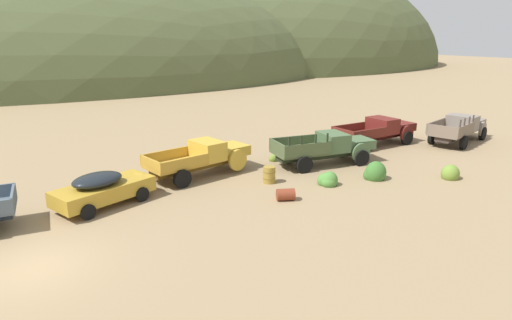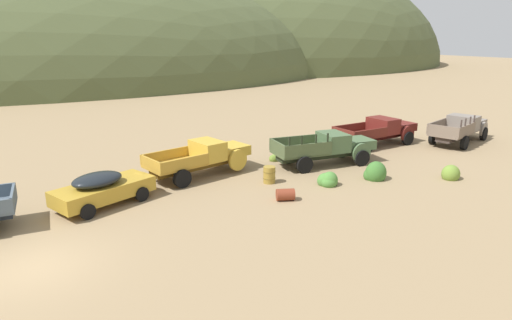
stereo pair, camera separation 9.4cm
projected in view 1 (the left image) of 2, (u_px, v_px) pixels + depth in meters
The scene contains 15 objects.
ground_plane at pixel (34, 268), 14.69m from camera, with size 300.00×300.00×0.00m, color #937A56.
hill_distant at pixel (79, 80), 74.94m from camera, with size 95.05×53.34×38.09m, color #4C5633.
hill_center at pixel (266, 66), 108.99m from camera, with size 100.89×63.88×50.38m, color #4C5633.
car_mustard at pixel (106, 187), 20.02m from camera, with size 4.99×3.20×1.57m.
truck_faded_yellow at pixel (206, 157), 24.35m from camera, with size 6.24×3.16×1.89m.
truck_weathered_green at pixel (331, 148), 26.30m from camera, with size 6.47×3.13×2.16m.
truck_oxblood at pixel (381, 131), 31.00m from camera, with size 6.40×2.52×1.89m.
truck_primer_gray at pixel (461, 128), 31.96m from camera, with size 6.60×3.65×2.16m.
oil_drum_tipped at pixel (286, 195), 20.64m from camera, with size 1.00×0.86×0.56m.
oil_drum_by_truck at pixel (269, 175), 23.03m from camera, with size 0.67×0.67×0.88m.
bush_near_barrel at pixel (358, 135), 32.98m from camera, with size 1.07×0.93×0.94m.
bush_back_edge at pixel (274, 158), 27.15m from camera, with size 0.71×0.60×0.55m.
bush_lone_scrub at pixel (450, 174), 23.73m from camera, with size 1.02×0.92×1.00m.
bush_front_right at pixel (328, 181), 22.73m from camera, with size 0.99×1.04×0.94m.
bush_between_trucks at pixel (374, 174), 23.68m from camera, with size 1.19×1.14×1.28m.
Camera 1 is at (-0.53, -15.07, 7.50)m, focal length 30.90 mm.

